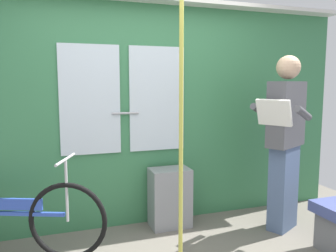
{
  "coord_description": "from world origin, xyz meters",
  "views": [
    {
      "loc": [
        -0.92,
        -2.35,
        1.52
      ],
      "look_at": [
        0.15,
        0.77,
        1.11
      ],
      "focal_mm": 36.55,
      "sensor_mm": 36.0,
      "label": 1
    }
  ],
  "objects_px": {
    "trash_bin_by_wall": "(170,198)",
    "handrail_pole": "(181,126)",
    "passenger_reading_newspaper": "(285,139)",
    "bicycle_near_door": "(12,217)"
  },
  "relations": [
    {
      "from": "bicycle_near_door",
      "to": "handrail_pole",
      "type": "distance_m",
      "value": 1.67
    },
    {
      "from": "bicycle_near_door",
      "to": "handrail_pole",
      "type": "height_order",
      "value": "handrail_pole"
    },
    {
      "from": "bicycle_near_door",
      "to": "passenger_reading_newspaper",
      "type": "relative_size",
      "value": 0.86
    },
    {
      "from": "passenger_reading_newspaper",
      "to": "trash_bin_by_wall",
      "type": "relative_size",
      "value": 2.87
    },
    {
      "from": "handrail_pole",
      "to": "trash_bin_by_wall",
      "type": "bearing_deg",
      "value": 78.26
    },
    {
      "from": "trash_bin_by_wall",
      "to": "handrail_pole",
      "type": "distance_m",
      "value": 1.11
    },
    {
      "from": "passenger_reading_newspaper",
      "to": "trash_bin_by_wall",
      "type": "distance_m",
      "value": 1.34
    },
    {
      "from": "trash_bin_by_wall",
      "to": "passenger_reading_newspaper",
      "type": "bearing_deg",
      "value": -21.8
    },
    {
      "from": "trash_bin_by_wall",
      "to": "handrail_pole",
      "type": "height_order",
      "value": "handrail_pole"
    },
    {
      "from": "passenger_reading_newspaper",
      "to": "trash_bin_by_wall",
      "type": "bearing_deg",
      "value": -49.59
    }
  ]
}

